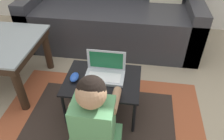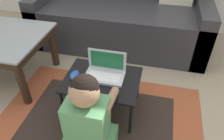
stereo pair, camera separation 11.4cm
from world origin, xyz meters
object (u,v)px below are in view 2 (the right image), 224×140
couch (122,17)px  person_seated (88,124)px  laptop_desk (102,82)px  computer_mouse (75,75)px  laptop (105,72)px

couch → person_seated: 1.59m
couch → laptop_desk: bearing=-85.9°
laptop_desk → computer_mouse: 0.22m
person_seated → couch: bearing=93.7°
person_seated → computer_mouse: bearing=121.3°
couch → laptop: 1.15m
laptop → person_seated: (0.00, -0.44, -0.07)m
laptop_desk → laptop: size_ratio=1.91×
laptop_desk → person_seated: 0.40m
laptop_desk → person_seated: (0.02, -0.40, 0.00)m
couch → computer_mouse: (-0.12, -1.21, 0.05)m
laptop_desk → computer_mouse: bearing=-172.2°
person_seated → laptop: bearing=90.6°
laptop → computer_mouse: bearing=-162.5°
person_seated → laptop_desk: bearing=92.6°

